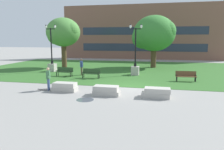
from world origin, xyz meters
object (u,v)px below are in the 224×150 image
Objects in this scene: person_skateboarder at (48,77)px; lamp_post_right at (135,65)px; concrete_block_right at (156,93)px; park_bench_near_left at (65,71)px; skateboard at (45,89)px; park_bench_far_left at (91,73)px; lamp_post_center at (52,62)px; concrete_block_left at (106,91)px; person_bystander_near_lawn at (82,66)px; concrete_block_center at (65,87)px; park_bench_near_right at (186,76)px.

lamp_post_right is (5.61, 8.14, 0.12)m from person_skateboarder.
lamp_post_right reaches higher than concrete_block_right.
concrete_block_right is 1.00× the size of park_bench_near_left.
skateboard is 0.56× the size of park_bench_far_left.
concrete_block_right is 0.34× the size of lamp_post_center.
park_bench_far_left is (-2.93, 5.93, 0.23)m from concrete_block_left.
person_bystander_near_lawn reaches higher than concrete_block_right.
park_bench_near_left is at bearing 102.87° from person_skateboarder.
person_skateboarder reaches higher than concrete_block_center.
park_bench_near_right reaches higher than concrete_block_left.
concrete_block_left is at bearing -58.97° from person_bystander_near_lawn.
concrete_block_left is at bearing -96.90° from lamp_post_right.
person_bystander_near_lawn is at bearing 136.37° from park_bench_far_left.
person_skateboarder is 0.94× the size of park_bench_near_right.
concrete_block_center is 1.77× the size of skateboard.
person_bystander_near_lawn is (-1.49, 1.42, 0.44)m from park_bench_far_left.
lamp_post_center is at bearing 115.54° from person_skateboarder.
skateboard is (-1.56, -0.07, -0.22)m from concrete_block_center.
concrete_block_right is at bearing -3.15° from person_skateboarder.
concrete_block_center is 0.34× the size of lamp_post_right.
concrete_block_left is 0.98× the size of concrete_block_right.
park_bench_near_left is 0.34× the size of lamp_post_center.
park_bench_near_left is 0.35× the size of lamp_post_right.
park_bench_near_right is at bearing -6.58° from person_bystander_near_lawn.
park_bench_near_left reaches higher than concrete_block_center.
park_bench_far_left is at bearing 116.30° from concrete_block_left.
concrete_block_center is 10.25m from lamp_post_center.
skateboard is (-8.16, 0.30, -0.22)m from concrete_block_right.
person_bystander_near_lawn is (1.47, 0.98, 0.44)m from park_bench_near_left.
person_skateboarder reaches higher than park_bench_far_left.
lamp_post_center is at bearing 168.54° from park_bench_near_right.
skateboard is at bearing -177.39° from concrete_block_center.
concrete_block_left is 4.83m from skateboard.
concrete_block_right is 1.08× the size of person_skateboarder.
person_skateboarder is 6.02m from park_bench_near_left.
park_bench_near_left is 7.33m from lamp_post_right.
concrete_block_right is at bearing -74.96° from lamp_post_right.
skateboard is 0.19× the size of lamp_post_right.
park_bench_near_right is 1.00× the size of park_bench_far_left.
skateboard is at bearing -79.71° from park_bench_near_left.
lamp_post_center reaches higher than park_bench_near_right.
concrete_block_center is 1.47m from person_skateboarder.
person_skateboarder is at bearing -91.11° from person_bystander_near_lawn.
concrete_block_left is 0.99× the size of park_bench_near_right.
lamp_post_right is (9.72, -0.46, -0.02)m from lamp_post_center.
lamp_post_right is 5.63m from person_bystander_near_lawn.
lamp_post_right reaches higher than person_bystander_near_lawn.
lamp_post_right reaches higher than concrete_block_left.
person_skateboarder reaches higher than park_bench_near_right.
concrete_block_right is 15.06m from lamp_post_center.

